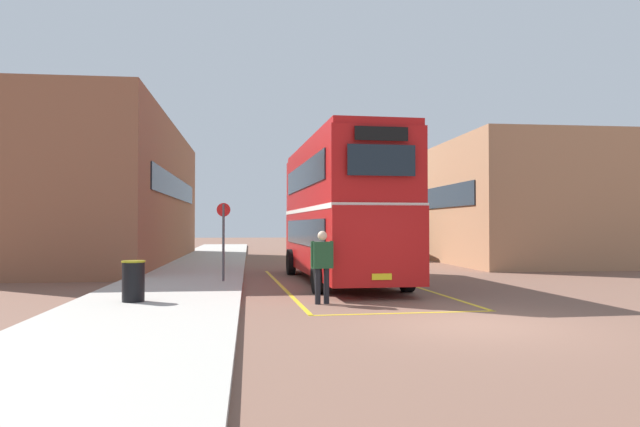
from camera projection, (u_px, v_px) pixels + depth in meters
ground_plane at (348, 270)px, 25.97m from camera, size 135.60×135.60×0.00m
sidewalk_left at (201, 266)px, 27.59m from camera, size 4.00×57.60×0.14m
brick_building_left at (110, 194)px, 30.88m from camera, size 6.79×21.66×7.05m
depot_building_right at (507, 203)px, 31.02m from camera, size 7.14×12.22×6.13m
double_decker_bus at (340, 208)px, 20.41m from camera, size 3.27×10.68×4.75m
single_deck_bus at (357, 230)px, 36.58m from camera, size 3.26×8.58×3.02m
pedestrian_boarding at (322, 261)px, 14.70m from camera, size 0.58×0.34×1.80m
litter_bin at (133, 281)px, 14.06m from camera, size 0.55×0.55×0.96m
bus_stop_sign at (223, 234)px, 19.23m from camera, size 0.44×0.08×2.52m
bay_marking_yellow at (351, 288)px, 18.41m from camera, size 4.88×12.77×0.01m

